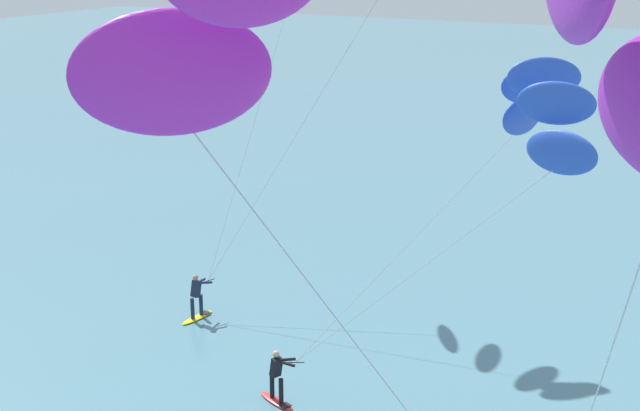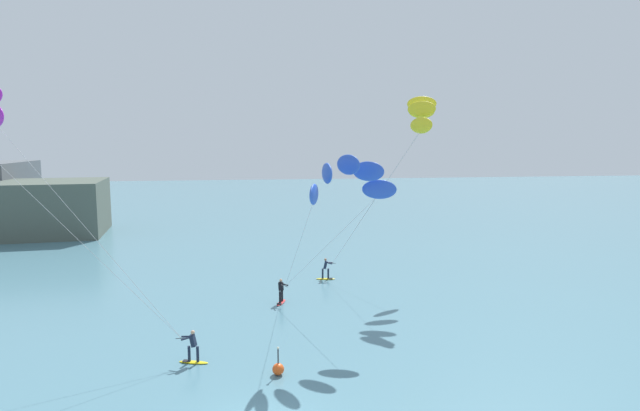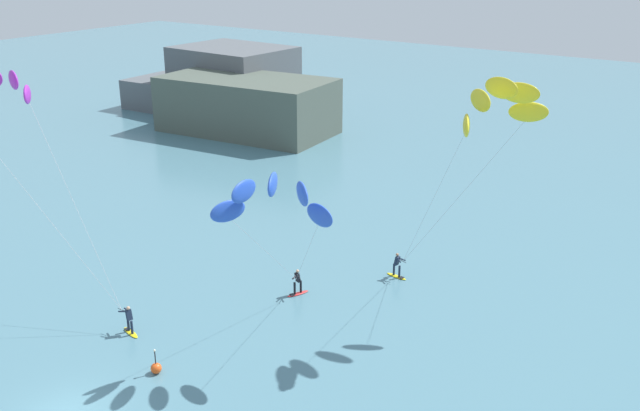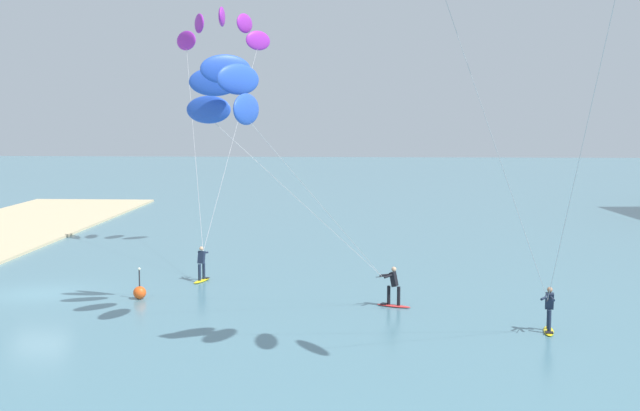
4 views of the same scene
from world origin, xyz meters
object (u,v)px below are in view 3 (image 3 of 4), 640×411
object	(u,v)px
kitesurfer_mid_water	(496,111)
marker_buoy	(156,368)
kitesurfer_far_out	(274,203)
kitesurfer_nearshore	(0,99)

from	to	relation	value
kitesurfer_mid_water	marker_buoy	size ratio (longest dim) A/B	10.16
marker_buoy	kitesurfer_far_out	bearing A→B (deg)	49.81
kitesurfer_mid_water	marker_buoy	distance (m)	21.75
kitesurfer_far_out	marker_buoy	bearing A→B (deg)	-130.19
kitesurfer_nearshore	marker_buoy	distance (m)	17.45
kitesurfer_mid_water	kitesurfer_nearshore	bearing A→B (deg)	-151.85
kitesurfer_nearshore	kitesurfer_mid_water	xyz separation A→B (m)	(23.85, 12.76, 0.01)
kitesurfer_far_out	marker_buoy	world-z (taller)	kitesurfer_far_out
kitesurfer_far_out	marker_buoy	distance (m)	10.36
kitesurfer_nearshore	kitesurfer_far_out	distance (m)	17.39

